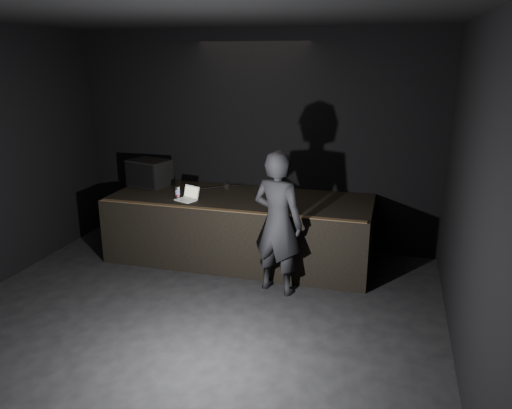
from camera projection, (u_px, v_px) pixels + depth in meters
The scene contains 11 objects.
ground at pixel (166, 351), 5.42m from camera, with size 7.00×7.00×0.00m, color black.
room_walls at pixel (155, 170), 4.84m from camera, with size 6.10×7.10×3.52m.
stage_riser at pixel (240, 228), 7.79m from camera, with size 4.00×1.50×1.00m, color black.
riser_lip at pixel (225, 210), 6.99m from camera, with size 3.92×0.10×0.01m, color brown.
stage_monitor at pixel (149, 173), 8.28m from camera, with size 0.75×0.63×0.43m.
cable at pixel (216, 187), 8.19m from camera, with size 0.02×0.02×1.00m, color black.
laptop at pixel (188, 196), 7.50m from camera, with size 0.37×0.36×0.20m.
beer_can at pixel (178, 192), 7.60m from camera, with size 0.07×0.07×0.17m.
plastic_cup at pixel (226, 187), 8.04m from camera, with size 0.08×0.08×0.10m, color white.
wii_remote at pixel (276, 213), 6.85m from camera, with size 0.04×0.16×0.03m, color white.
person at pixel (278, 223), 6.57m from camera, with size 0.71×0.47×1.94m, color black.
Camera 1 is at (2.23, -4.29, 3.08)m, focal length 35.00 mm.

